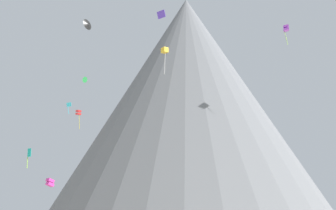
{
  "coord_description": "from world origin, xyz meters",
  "views": [
    {
      "loc": [
        -1.59,
        -24.54,
        3.06
      ],
      "look_at": [
        -0.6,
        37.73,
        19.9
      ],
      "focal_mm": 42.84,
      "sensor_mm": 36.0,
      "label": 1
    }
  ],
  "objects_px": {
    "kite_teal_low": "(29,155)",
    "kite_orange_low": "(285,173)",
    "kite_white_low": "(98,179)",
    "kite_magenta_low": "(50,182)",
    "rock_massif": "(190,111)",
    "kite_cyan_mid": "(69,105)",
    "kite_green_high": "(85,80)",
    "kite_black_high": "(88,24)",
    "kite_indigo_high": "(161,14)",
    "kite_red_mid": "(78,113)",
    "kite_violet_high": "(286,28)",
    "kite_gold_high": "(165,51)"
  },
  "relations": [
    {
      "from": "rock_massif",
      "to": "kite_teal_low",
      "type": "relative_size",
      "value": 33.61
    },
    {
      "from": "kite_gold_high",
      "to": "kite_white_low",
      "type": "distance_m",
      "value": 29.33
    },
    {
      "from": "kite_black_high",
      "to": "kite_orange_low",
      "type": "xyz_separation_m",
      "value": [
        40.9,
        9.68,
        -28.81
      ]
    },
    {
      "from": "kite_gold_high",
      "to": "kite_violet_high",
      "type": "relative_size",
      "value": 1.33
    },
    {
      "from": "kite_black_high",
      "to": "kite_orange_low",
      "type": "bearing_deg",
      "value": -42.32
    },
    {
      "from": "kite_black_high",
      "to": "kite_white_low",
      "type": "relative_size",
      "value": 0.67
    },
    {
      "from": "rock_massif",
      "to": "kite_red_mid",
      "type": "xyz_separation_m",
      "value": [
        -24.7,
        -10.51,
        -3.14
      ]
    },
    {
      "from": "kite_indigo_high",
      "to": "kite_red_mid",
      "type": "xyz_separation_m",
      "value": [
        -17.72,
        39.83,
        -2.32
      ]
    },
    {
      "from": "kite_indigo_high",
      "to": "kite_green_high",
      "type": "xyz_separation_m",
      "value": [
        -16.08,
        36.22,
        3.94
      ]
    },
    {
      "from": "rock_massif",
      "to": "kite_black_high",
      "type": "distance_m",
      "value": 32.28
    },
    {
      "from": "kite_magenta_low",
      "to": "kite_violet_high",
      "type": "bearing_deg",
      "value": -131.3
    },
    {
      "from": "kite_black_high",
      "to": "kite_magenta_low",
      "type": "relative_size",
      "value": 1.49
    },
    {
      "from": "kite_teal_low",
      "to": "kite_white_low",
      "type": "relative_size",
      "value": 0.79
    },
    {
      "from": "kite_gold_high",
      "to": "kite_indigo_high",
      "type": "relative_size",
      "value": 5.0
    },
    {
      "from": "kite_gold_high",
      "to": "kite_white_low",
      "type": "height_order",
      "value": "kite_gold_high"
    },
    {
      "from": "rock_massif",
      "to": "kite_gold_high",
      "type": "relative_size",
      "value": 16.88
    },
    {
      "from": "kite_red_mid",
      "to": "kite_violet_high",
      "type": "xyz_separation_m",
      "value": [
        41.77,
        -13.02,
        13.71
      ]
    },
    {
      "from": "kite_magenta_low",
      "to": "kite_teal_low",
      "type": "bearing_deg",
      "value": 137.41
    },
    {
      "from": "kite_cyan_mid",
      "to": "kite_green_high",
      "type": "bearing_deg",
      "value": -67.3
    },
    {
      "from": "kite_teal_low",
      "to": "kite_violet_high",
      "type": "distance_m",
      "value": 52.19
    },
    {
      "from": "rock_massif",
      "to": "kite_indigo_high",
      "type": "height_order",
      "value": "rock_massif"
    },
    {
      "from": "kite_indigo_high",
      "to": "kite_black_high",
      "type": "relative_size",
      "value": 0.47
    },
    {
      "from": "kite_red_mid",
      "to": "kite_indigo_high",
      "type": "bearing_deg",
      "value": 68.2
    },
    {
      "from": "kite_black_high",
      "to": "kite_white_low",
      "type": "distance_m",
      "value": 31.44
    },
    {
      "from": "kite_white_low",
      "to": "kite_cyan_mid",
      "type": "relative_size",
      "value": 1.49
    },
    {
      "from": "kite_white_low",
      "to": "kite_teal_low",
      "type": "bearing_deg",
      "value": -93.53
    },
    {
      "from": "kite_gold_high",
      "to": "kite_black_high",
      "type": "height_order",
      "value": "kite_black_high"
    },
    {
      "from": "kite_orange_low",
      "to": "kite_magenta_low",
      "type": "bearing_deg",
      "value": -115.83
    },
    {
      "from": "kite_teal_low",
      "to": "kite_red_mid",
      "type": "distance_m",
      "value": 31.19
    },
    {
      "from": "rock_massif",
      "to": "kite_indigo_high",
      "type": "relative_size",
      "value": 84.46
    },
    {
      "from": "kite_magenta_low",
      "to": "rock_massif",
      "type": "bearing_deg",
      "value": -88.99
    },
    {
      "from": "rock_massif",
      "to": "kite_orange_low",
      "type": "xyz_separation_m",
      "value": [
        18.95,
        -10.07,
        -15.75
      ]
    },
    {
      "from": "kite_white_low",
      "to": "kite_magenta_low",
      "type": "distance_m",
      "value": 15.99
    },
    {
      "from": "kite_orange_low",
      "to": "kite_green_high",
      "type": "bearing_deg",
      "value": -129.82
    },
    {
      "from": "kite_indigo_high",
      "to": "kite_cyan_mid",
      "type": "bearing_deg",
      "value": -173.12
    },
    {
      "from": "kite_teal_low",
      "to": "rock_massif",
      "type": "bearing_deg",
      "value": 122.89
    },
    {
      "from": "kite_teal_low",
      "to": "kite_indigo_high",
      "type": "relative_size",
      "value": 2.51
    },
    {
      "from": "kite_white_low",
      "to": "kite_magenta_low",
      "type": "relative_size",
      "value": 2.23
    },
    {
      "from": "kite_gold_high",
      "to": "kite_green_high",
      "type": "xyz_separation_m",
      "value": [
        -16.71,
        5.84,
        -4.21
      ]
    },
    {
      "from": "kite_teal_low",
      "to": "kite_black_high",
      "type": "bearing_deg",
      "value": 146.47
    },
    {
      "from": "kite_black_high",
      "to": "kite_cyan_mid",
      "type": "xyz_separation_m",
      "value": [
        -3.48,
        3.25,
        -16.17
      ]
    },
    {
      "from": "kite_magenta_low",
      "to": "kite_gold_high",
      "type": "bearing_deg",
      "value": -117.38
    },
    {
      "from": "rock_massif",
      "to": "kite_gold_high",
      "type": "bearing_deg",
      "value": -107.62
    },
    {
      "from": "kite_gold_high",
      "to": "kite_red_mid",
      "type": "bearing_deg",
      "value": -156.7
    },
    {
      "from": "kite_gold_high",
      "to": "rock_massif",
      "type": "bearing_deg",
      "value": 122.91
    },
    {
      "from": "kite_teal_low",
      "to": "kite_orange_low",
      "type": "bearing_deg",
      "value": 98.91
    },
    {
      "from": "kite_violet_high",
      "to": "kite_green_high",
      "type": "bearing_deg",
      "value": 90.5
    },
    {
      "from": "kite_cyan_mid",
      "to": "kite_magenta_low",
      "type": "relative_size",
      "value": 1.5
    },
    {
      "from": "kite_teal_low",
      "to": "kite_cyan_mid",
      "type": "bearing_deg",
      "value": 156.66
    },
    {
      "from": "kite_gold_high",
      "to": "kite_cyan_mid",
      "type": "distance_m",
      "value": 22.05
    }
  ]
}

